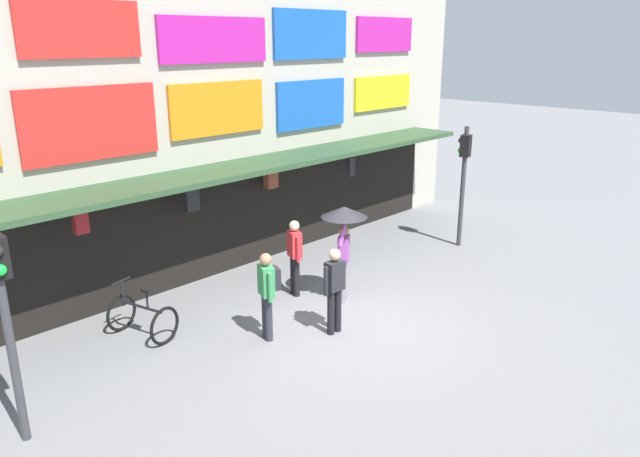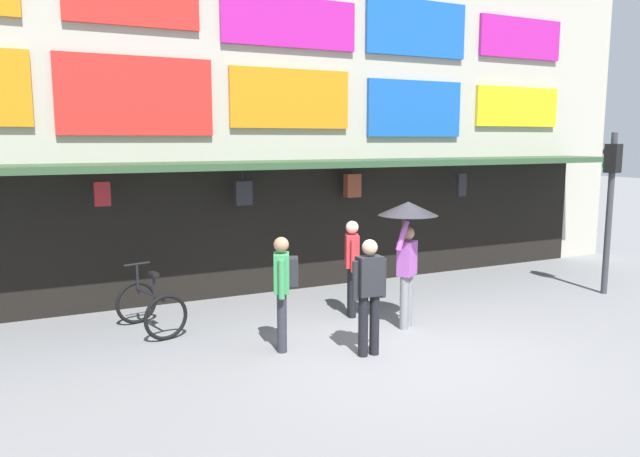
{
  "view_description": "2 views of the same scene",
  "coord_description": "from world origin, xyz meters",
  "views": [
    {
      "loc": [
        -8.22,
        -6.99,
        5.37
      ],
      "look_at": [
        0.36,
        1.18,
        1.6
      ],
      "focal_mm": 33.89,
      "sensor_mm": 36.0,
      "label": 1
    },
    {
      "loc": [
        -4.79,
        -7.18,
        3.05
      ],
      "look_at": [
        -0.27,
        2.08,
        1.54
      ],
      "focal_mm": 33.85,
      "sensor_mm": 36.0,
      "label": 2
    }
  ],
  "objects": [
    {
      "name": "pedestrian_in_yellow",
      "position": [
        0.19,
        1.77,
        0.95
      ],
      "size": [
        0.34,
        0.5,
        1.68
      ],
      "color": "black",
      "rests_on": "ground"
    },
    {
      "name": "shopfront",
      "position": [
        -0.0,
        4.57,
        3.96
      ],
      "size": [
        18.0,
        2.6,
        8.0
      ],
      "color": "#B2AD9E",
      "rests_on": "ground"
    },
    {
      "name": "ground_plane",
      "position": [
        0.0,
        0.0,
        0.0
      ],
      "size": [
        80.0,
        80.0,
        0.0
      ],
      "primitive_type": "plane",
      "color": "slate"
    },
    {
      "name": "traffic_light_near",
      "position": [
        -5.87,
        0.91,
        2.14
      ],
      "size": [
        0.29,
        0.33,
        3.2
      ],
      "color": "#38383D",
      "rests_on": "ground"
    },
    {
      "name": "traffic_light_far",
      "position": [
        5.51,
        0.93,
        2.14
      ],
      "size": [
        0.33,
        0.35,
        3.2
      ],
      "color": "#38383D",
      "rests_on": "ground"
    },
    {
      "name": "pedestrian_in_black",
      "position": [
        -1.54,
        0.69,
        0.98
      ],
      "size": [
        0.45,
        0.5,
        1.68
      ],
      "color": "#2D2D38",
      "rests_on": "ground"
    },
    {
      "name": "bicycle_parked",
      "position": [
        -3.13,
        2.43,
        0.39
      ],
      "size": [
        0.98,
        1.3,
        1.05
      ],
      "color": "black",
      "rests_on": "ground"
    },
    {
      "name": "pedestrian_in_red",
      "position": [
        -0.54,
        -0.04,
        0.95
      ],
      "size": [
        0.53,
        0.24,
        1.68
      ],
      "color": "black",
      "rests_on": "ground"
    },
    {
      "name": "pedestrian_with_umbrella",
      "position": [
        0.67,
        0.8,
        1.64
      ],
      "size": [
        0.96,
        0.96,
        2.08
      ],
      "color": "gray",
      "rests_on": "ground"
    }
  ]
}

